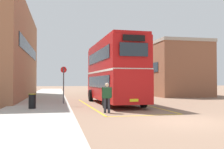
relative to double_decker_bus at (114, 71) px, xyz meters
name	(u,v)px	position (x,y,z in m)	size (l,w,h in m)	color
ground_plane	(113,99)	(1.09, 5.37, -2.51)	(135.60, 135.60, 0.00)	#846651
sidewalk_left	(45,98)	(-5.41, 7.77, -2.44)	(4.00, 57.60, 0.14)	#B2ADA3
brick_building_left	(1,54)	(-9.70, 7.65, 1.93)	(5.43, 18.89, 8.88)	#9E6647
depot_building_right	(164,70)	(9.60, 12.65, 0.68)	(6.15, 14.31, 6.37)	brown
double_decker_bus	(114,71)	(0.00, 0.00, 0.00)	(3.09, 9.93, 4.75)	black
single_deck_bus	(111,82)	(3.48, 17.52, -0.87)	(3.26, 9.79, 3.02)	black
pedestrian_boarding	(107,96)	(-1.54, -5.42, -1.56)	(0.56, 0.25, 1.65)	#2D2D38
litter_bin	(32,101)	(-5.65, -3.62, -1.94)	(0.44, 0.44, 0.87)	black
bus_stop_sign	(64,81)	(-3.79, -0.62, -0.78)	(0.43, 0.13, 2.64)	#4C4C51
bay_marking_yellow	(120,106)	(0.03, -1.87, -2.51)	(4.61, 11.99, 0.01)	gold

